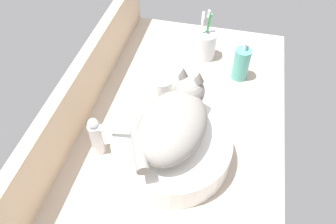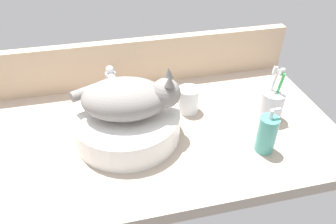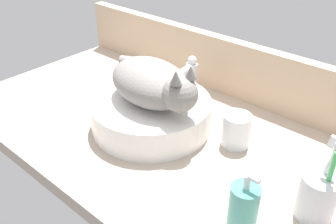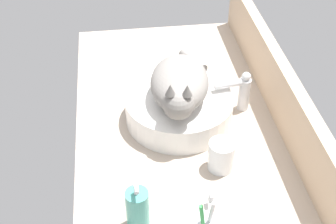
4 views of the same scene
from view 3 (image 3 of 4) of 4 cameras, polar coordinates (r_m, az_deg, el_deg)
The scene contains 8 objects.
ground_plane at distance 102.72cm, azimuth -0.41°, elevation -3.95°, with size 124.12×63.84×4.00cm, color #B2A08E.
backsplash_panel at distance 118.43cm, azimuth 9.40°, elevation 6.78°, with size 124.12×3.60×17.63cm, color #CCAD8C.
sink_basin at distance 101.66cm, azimuth -2.58°, elevation -0.24°, with size 32.52×32.52×8.28cm, color white.
cat at distance 95.86cm, azimuth -2.19°, elevation 4.47°, with size 31.57×21.07×14.00cm.
faucet at distance 114.49cm, azimuth 3.32°, elevation 5.43°, with size 4.11×11.86×13.60cm.
soap_dispenser at distance 72.74cm, azimuth 11.34°, elevation -14.60°, with size 5.55×5.55×14.98cm.
toothbrush_cup at distance 80.53cm, azimuth 21.81°, elevation -11.86°, with size 7.41×7.41×18.69cm.
water_glass at distance 96.40cm, azimuth 10.33°, elevation -3.03°, with size 7.15×7.15×8.74cm.
Camera 3 is at (55.82, -62.13, 57.80)cm, focal length 40.00 mm.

